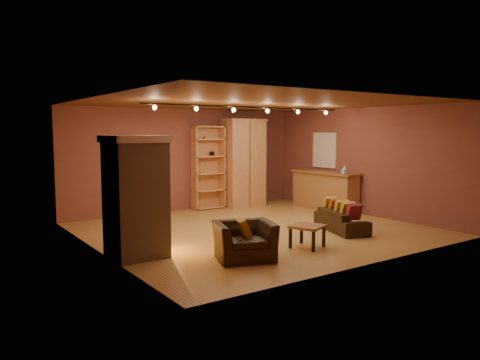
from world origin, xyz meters
TOP-DOWN VIEW (x-y plane):
  - floor at (0.00, 0.00)m, footprint 7.00×7.00m
  - ceiling at (0.00, 0.00)m, footprint 7.00×7.00m
  - back_wall at (0.00, 3.25)m, footprint 7.00×0.02m
  - left_wall at (-3.50, 0.00)m, footprint 0.02×6.50m
  - right_wall at (3.50, 0.00)m, footprint 0.02×6.50m
  - fireplace at (-3.04, -0.60)m, footprint 1.01×0.98m
  - back_window at (-1.30, 3.23)m, footprint 0.56×0.04m
  - bookcase at (0.59, 3.13)m, footprint 0.96×0.37m
  - armoire at (1.71, 2.93)m, footprint 1.25×0.71m
  - bar_counter at (3.20, 1.10)m, footprint 0.60×2.25m
  - tissue_box at (3.15, 0.33)m, footprint 0.12×0.12m
  - right_window at (3.47, 1.40)m, footprint 0.05×0.90m
  - loveseat at (1.50, -1.14)m, footprint 0.95×1.64m
  - armchair at (-1.59, -1.82)m, footprint 1.15×0.94m
  - coffee_table at (-0.15, -1.83)m, footprint 0.73×0.73m
  - track_rail at (0.00, 0.20)m, footprint 5.20×0.09m

SIDE VIEW (x-z plane):
  - floor at x=0.00m, z-range 0.00..0.00m
  - loveseat at x=1.50m, z-range -0.02..0.68m
  - coffee_table at x=-0.15m, z-range 0.15..0.58m
  - armchair at x=-1.59m, z-range 0.00..0.87m
  - bar_counter at x=3.20m, z-range 0.01..1.08m
  - fireplace at x=-3.04m, z-range 0.00..2.12m
  - tissue_box at x=3.15m, z-range 1.06..1.27m
  - bookcase at x=0.59m, z-range 0.02..2.36m
  - armoire at x=1.71m, z-range 0.00..2.55m
  - back_wall at x=0.00m, z-range 0.00..2.80m
  - left_wall at x=-3.50m, z-range 0.00..2.80m
  - right_wall at x=3.50m, z-range 0.00..2.80m
  - back_window at x=-1.30m, z-range 1.12..1.98m
  - right_window at x=3.47m, z-range 1.15..2.15m
  - track_rail at x=0.00m, z-range 2.62..2.75m
  - ceiling at x=0.00m, z-range 2.80..2.80m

